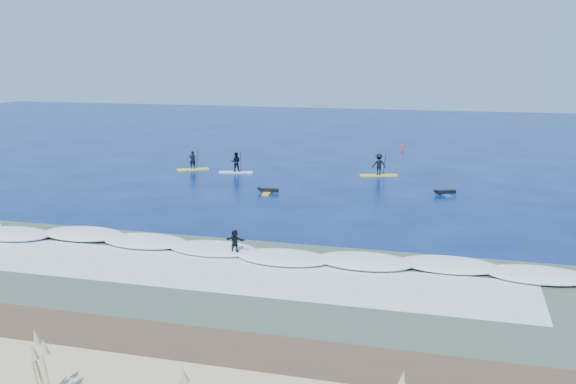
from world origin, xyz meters
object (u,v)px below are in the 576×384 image
(prone_paddler_near, at_px, (268,191))
(prone_paddler_far, at_px, (445,193))
(sup_paddler_left, at_px, (193,163))
(sup_paddler_right, at_px, (379,166))
(sup_paddler_center, at_px, (236,164))
(wave_surfer, at_px, (235,243))
(marker_buoy, at_px, (402,147))

(prone_paddler_near, xyz_separation_m, prone_paddler_far, (12.70, 2.74, 0.01))
(sup_paddler_left, distance_m, sup_paddler_right, 16.41)
(sup_paddler_left, relative_size, sup_paddler_center, 0.89)
(sup_paddler_left, height_order, prone_paddler_far, sup_paddler_left)
(sup_paddler_left, xyz_separation_m, sup_paddler_center, (4.19, -0.30, 0.17))
(prone_paddler_near, distance_m, wave_surfer, 15.39)
(sup_paddler_center, height_order, prone_paddler_near, sup_paddler_center)
(sup_paddler_center, xyz_separation_m, wave_surfer, (7.93, -22.25, -0.04))
(sup_paddler_center, xyz_separation_m, prone_paddler_far, (17.78, -4.40, -0.63))
(sup_paddler_right, xyz_separation_m, wave_surfer, (-4.22, -24.01, -0.12))
(sup_paddler_right, xyz_separation_m, prone_paddler_near, (-7.08, -8.89, -0.72))
(prone_paddler_near, relative_size, prone_paddler_far, 0.95)
(sup_paddler_left, bearing_deg, sup_paddler_right, -26.91)
(sup_paddler_right, bearing_deg, prone_paddler_far, -66.88)
(sup_paddler_left, xyz_separation_m, prone_paddler_far, (21.97, -4.69, -0.46))
(sup_paddler_right, height_order, marker_buoy, sup_paddler_right)
(marker_buoy, bearing_deg, sup_paddler_right, -91.93)
(sup_paddler_left, height_order, sup_paddler_center, sup_paddler_center)
(sup_paddler_left, bearing_deg, prone_paddler_far, -44.07)
(sup_paddler_center, distance_m, marker_buoy, 21.49)
(prone_paddler_far, bearing_deg, sup_paddler_left, 53.11)
(sup_paddler_center, xyz_separation_m, marker_buoy, (12.68, 17.35, -0.47))
(prone_paddler_far, bearing_deg, prone_paddler_near, 77.34)
(sup_paddler_right, relative_size, prone_paddler_near, 1.58)
(prone_paddler_near, bearing_deg, marker_buoy, -22.33)
(prone_paddler_far, distance_m, marker_buoy, 22.34)
(prone_paddler_near, xyz_separation_m, marker_buoy, (7.60, 24.48, 0.17))
(sup_paddler_right, height_order, prone_paddler_near, sup_paddler_right)
(wave_surfer, bearing_deg, sup_paddler_center, 111.92)
(sup_paddler_left, height_order, sup_paddler_right, sup_paddler_right)
(prone_paddler_far, xyz_separation_m, marker_buoy, (-5.10, 21.75, 0.16))
(sup_paddler_right, height_order, wave_surfer, sup_paddler_right)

